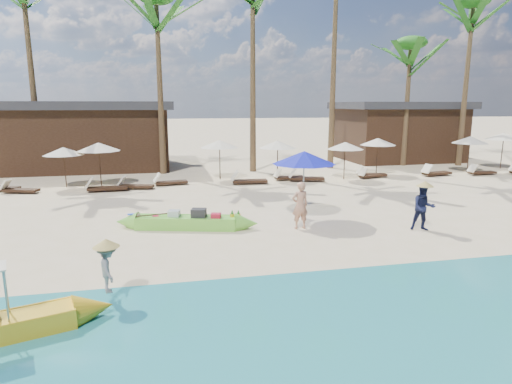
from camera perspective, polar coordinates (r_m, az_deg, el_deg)
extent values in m
plane|color=beige|center=(13.14, 2.71, -6.66)|extent=(240.00, 240.00, 0.00)
cube|color=tan|center=(8.77, 11.35, -16.56)|extent=(240.00, 4.50, 0.01)
cube|color=#6FCC3E|center=(14.64, -9.25, -4.05)|extent=(3.44, 1.54, 0.40)
cube|color=white|center=(14.63, -9.26, -3.98)|extent=(2.94, 1.23, 0.18)
cube|color=#262628|center=(14.48, -7.64, -2.96)|extent=(0.56, 0.48, 0.37)
cube|color=silver|center=(14.72, -10.87, -2.98)|extent=(0.44, 0.40, 0.30)
cube|color=red|center=(14.35, -5.37, -3.32)|extent=(0.38, 0.34, 0.23)
cylinder|color=red|center=(14.90, -13.25, -3.30)|extent=(0.23, 0.23, 0.10)
cylinder|color=#262628|center=(14.88, -14.34, -3.40)|extent=(0.21, 0.21, 0.09)
sphere|color=tan|center=(15.01, -15.46, -3.11)|extent=(0.19, 0.19, 0.19)
cylinder|color=gold|center=(14.43, -3.19, -3.30)|extent=(0.15, 0.15, 0.19)
cylinder|color=gold|center=(14.41, -2.35, -3.31)|extent=(0.15, 0.15, 0.19)
imported|color=tan|center=(14.36, 5.89, -1.79)|extent=(0.63, 0.46, 1.61)
imported|color=#141939|center=(15.15, 21.41, -1.95)|extent=(0.90, 0.80, 1.55)
imported|color=gray|center=(9.70, -19.15, -9.58)|extent=(0.55, 0.77, 1.07)
cylinder|color=#99999E|center=(15.65, 6.35, 0.81)|extent=(0.05, 0.05, 2.41)
cone|color=#131AB5|center=(15.49, 6.44, 4.59)|extent=(2.30, 2.30, 0.47)
cylinder|color=#342115|center=(23.48, -24.12, 2.93)|extent=(0.05, 0.05, 1.98)
cone|color=beige|center=(23.38, -24.30, 4.99)|extent=(1.98, 1.98, 0.40)
cube|color=#342115|center=(24.02, -30.94, 0.44)|extent=(1.88, 1.11, 0.13)
cube|color=#342115|center=(23.04, -28.85, 0.21)|extent=(1.70, 0.93, 0.11)
cube|color=beige|center=(23.38, -30.40, 0.91)|extent=(0.49, 0.60, 0.47)
cylinder|color=#342115|center=(23.35, -20.10, 3.41)|extent=(0.05, 0.05, 2.16)
cone|color=beige|center=(23.25, -20.25, 5.68)|extent=(2.16, 2.16, 0.43)
cube|color=#342115|center=(21.82, -19.16, 0.51)|extent=(1.87, 0.69, 0.13)
cube|color=beige|center=(21.84, -21.35, 1.23)|extent=(0.44, 0.62, 0.54)
cube|color=#342115|center=(21.98, -15.61, 0.75)|extent=(1.72, 0.88, 0.12)
cube|color=beige|center=(22.15, -17.45, 1.49)|extent=(0.48, 0.60, 0.48)
cylinder|color=#342115|center=(23.97, -4.85, 4.23)|extent=(0.05, 0.05, 2.13)
cone|color=beige|center=(23.87, -4.88, 6.41)|extent=(2.13, 2.13, 0.43)
cube|color=#342115|center=(22.66, -11.23, 1.28)|extent=(1.71, 0.79, 0.12)
cube|color=beige|center=(22.50, -13.08, 1.88)|extent=(0.45, 0.58, 0.48)
cylinder|color=#342115|center=(23.87, 2.88, 4.20)|extent=(0.05, 0.05, 2.10)
cone|color=beige|center=(23.77, 2.91, 6.37)|extent=(2.10, 2.10, 0.42)
cube|color=#342115|center=(22.52, -0.81, 1.47)|extent=(1.84, 0.69, 0.13)
cube|color=beige|center=(22.37, -2.84, 2.22)|extent=(0.44, 0.61, 0.53)
cube|color=#342115|center=(23.79, 4.53, 1.94)|extent=(1.68, 0.66, 0.12)
cube|color=beige|center=(23.50, 2.90, 2.56)|extent=(0.41, 0.56, 0.48)
cylinder|color=#342115|center=(24.34, 11.72, 4.03)|extent=(0.05, 0.05, 2.03)
cone|color=beige|center=(24.25, 11.80, 6.07)|extent=(2.03, 2.03, 0.41)
cube|color=#342115|center=(23.45, 6.84, 1.80)|extent=(1.91, 0.99, 0.13)
cube|color=beige|center=(23.34, 4.88, 2.59)|extent=(0.53, 0.67, 0.53)
cube|color=#342115|center=(25.26, 15.13, 2.12)|extent=(1.61, 0.90, 0.11)
cube|color=beige|center=(24.76, 14.02, 2.63)|extent=(0.47, 0.57, 0.45)
cylinder|color=#342115|center=(26.60, 15.84, 4.54)|extent=(0.05, 0.05, 2.11)
cone|color=beige|center=(26.51, 15.95, 6.48)|extent=(2.11, 2.11, 0.42)
cube|color=#342115|center=(25.60, 15.21, 2.25)|extent=(1.72, 0.92, 0.12)
cube|color=beige|center=(25.40, 13.66, 2.92)|extent=(0.49, 0.60, 0.48)
cylinder|color=#342115|center=(29.48, 26.50, 4.45)|extent=(0.05, 0.05, 2.15)
cone|color=beige|center=(29.40, 26.66, 6.23)|extent=(2.15, 2.15, 0.43)
cube|color=#342115|center=(27.32, 22.98, 2.33)|extent=(1.85, 0.87, 0.13)
cube|color=beige|center=(26.73, 21.84, 2.91)|extent=(0.49, 0.63, 0.52)
cube|color=#342115|center=(28.83, 27.94, 2.31)|extent=(1.64, 0.54, 0.12)
cube|color=beige|center=(28.33, 26.89, 2.86)|extent=(0.37, 0.53, 0.48)
cylinder|color=#342115|center=(32.21, 29.98, 4.73)|extent=(0.06, 0.06, 2.27)
cone|color=beige|center=(32.13, 30.15, 6.46)|extent=(2.27, 2.27, 0.45)
cone|color=brown|center=(28.13, -27.68, 13.01)|extent=(0.40, 0.40, 10.89)
cone|color=brown|center=(26.36, -12.69, 13.32)|extent=(0.40, 0.40, 10.08)
cone|color=brown|center=(26.66, -0.43, 14.84)|extent=(0.40, 0.40, 11.26)
cone|color=brown|center=(28.62, 10.31, 16.35)|extent=(0.40, 0.40, 13.16)
cone|color=brown|center=(31.04, 19.46, 10.79)|extent=(0.40, 0.40, 8.07)
ellipsoid|color=#216A1A|center=(31.30, 19.98, 18.19)|extent=(2.08, 2.08, 0.88)
cone|color=brown|center=(32.48, 26.17, 12.55)|extent=(0.40, 0.40, 10.64)
ellipsoid|color=#216A1A|center=(33.10, 27.05, 21.75)|extent=(2.08, 2.08, 0.88)
cube|color=#342115|center=(30.04, -21.31, 6.57)|extent=(10.00, 6.00, 3.80)
cube|color=#2D2D33|center=(29.95, -21.61, 10.66)|extent=(10.80, 6.60, 0.50)
cube|color=#342115|center=(34.27, 18.31, 7.30)|extent=(8.00, 6.00, 3.80)
cube|color=#2D2D33|center=(34.20, 18.54, 10.89)|extent=(8.80, 6.60, 0.50)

